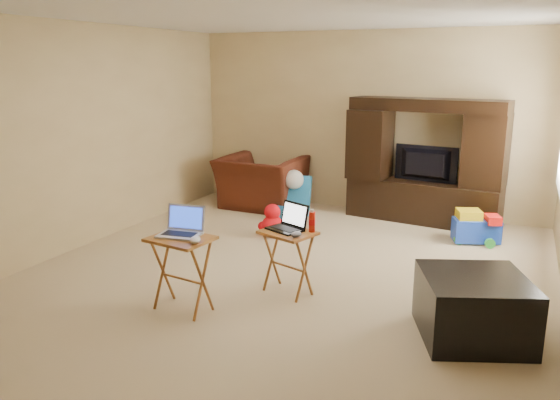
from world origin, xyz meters
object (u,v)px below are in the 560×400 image
at_px(recliner, 261,183).
at_px(laptop_right, 285,217).
at_px(mouse_left, 195,240).
at_px(push_toy, 476,226).
at_px(tray_table_right, 288,262).
at_px(television, 424,164).
at_px(plush_toy, 272,220).
at_px(tray_table_left, 182,274).
at_px(child_rocker, 290,198).
at_px(entertainment_center, 425,161).
at_px(water_bottle, 312,222).
at_px(mouse_right, 296,234).
at_px(ottoman, 473,307).
at_px(laptop_left, 179,222).

xyz_separation_m(recliner, laptop_right, (1.53, -2.66, 0.34)).
bearing_deg(mouse_left, recliner, 107.54).
xyz_separation_m(push_toy, laptop_right, (-1.48, -2.22, 0.51)).
height_order(tray_table_right, mouse_left, mouse_left).
bearing_deg(television, plush_toy, 49.57).
relative_size(tray_table_left, tray_table_right, 1.10).
distance_m(television, child_rocker, 1.81).
distance_m(entertainment_center, mouse_left, 3.85).
bearing_deg(recliner, water_bottle, 125.57).
bearing_deg(mouse_right, ottoman, -2.77).
xyz_separation_m(plush_toy, tray_table_right, (0.84, -1.47, 0.09)).
bearing_deg(mouse_left, television, 71.90).
bearing_deg(laptop_left, laptop_right, 38.21).
bearing_deg(push_toy, entertainment_center, 118.45).
height_order(recliner, mouse_left, recliner).
relative_size(plush_toy, mouse_left, 3.15).
xyz_separation_m(push_toy, mouse_right, (-1.31, -2.36, 0.42)).
distance_m(laptop_right, mouse_left, 0.90).
bearing_deg(child_rocker, plush_toy, -89.23).
bearing_deg(tray_table_right, mouse_left, -104.44).
relative_size(push_toy, mouse_left, 4.03).
bearing_deg(television, recliner, 11.86).
xyz_separation_m(laptop_left, mouse_right, (0.83, 0.54, -0.15)).
height_order(push_toy, mouse_left, mouse_left).
xyz_separation_m(plush_toy, tray_table_left, (0.16, -2.16, 0.12)).
bearing_deg(tray_table_left, mouse_right, 42.79).
bearing_deg(mouse_left, entertainment_center, 72.11).
relative_size(push_toy, laptop_right, 1.72).
bearing_deg(push_toy, ottoman, -105.64).
relative_size(plush_toy, laptop_right, 1.34).
distance_m(child_rocker, plush_toy, 0.85).
distance_m(recliner, push_toy, 3.06).
bearing_deg(recliner, tray_table_right, 121.72).
relative_size(push_toy, tray_table_right, 0.90).
relative_size(child_rocker, mouse_left, 4.38).
height_order(mouse_left, mouse_right, mouse_left).
xyz_separation_m(entertainment_center, ottoman, (0.92, -3.10, -0.56)).
bearing_deg(television, mouse_right, 86.62).
bearing_deg(recliner, laptop_right, 121.27).
bearing_deg(television, tray_table_left, 76.27).
bearing_deg(plush_toy, ottoman, -34.10).
xyz_separation_m(laptop_right, mouse_left, (-0.44, -0.78, -0.04)).
bearing_deg(tray_table_right, laptop_left, -118.79).
height_order(entertainment_center, mouse_right, entertainment_center).
relative_size(television, push_toy, 1.55).
xyz_separation_m(laptop_right, water_bottle, (0.24, 0.06, -0.03)).
bearing_deg(push_toy, water_bottle, -139.81).
height_order(entertainment_center, ottoman, entertainment_center).
xyz_separation_m(ottoman, mouse_right, (-1.49, 0.07, 0.37)).
height_order(tray_table_left, laptop_right, laptop_right).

